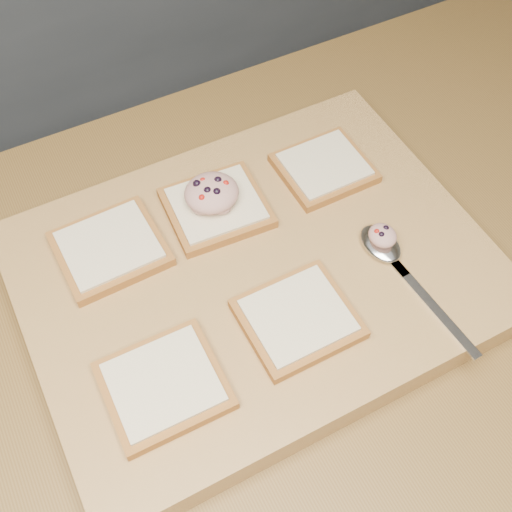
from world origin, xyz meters
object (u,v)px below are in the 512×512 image
Objects in this scene: cutting_board at (256,274)px; bread_far_center at (216,207)px; tuna_salad_dollop at (212,193)px; spoon at (388,253)px.

cutting_board is 0.10m from bread_far_center.
bread_far_center is 1.87× the size of tuna_salad_dollop.
cutting_board is 0.11m from tuna_salad_dollop.
spoon is at bearing -46.07° from tuna_salad_dollop.
bread_far_center is at bearing 134.19° from spoon.
bread_far_center reaches higher than cutting_board.
spoon is (0.15, -0.16, -0.03)m from tuna_salad_dollop.
spoon is (0.14, -0.06, 0.03)m from cutting_board.
bread_far_center is 0.62× the size of spoon.
tuna_salad_dollop is (-0.00, 0.00, 0.02)m from bread_far_center.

